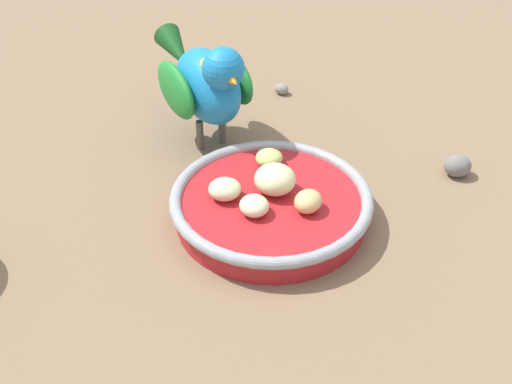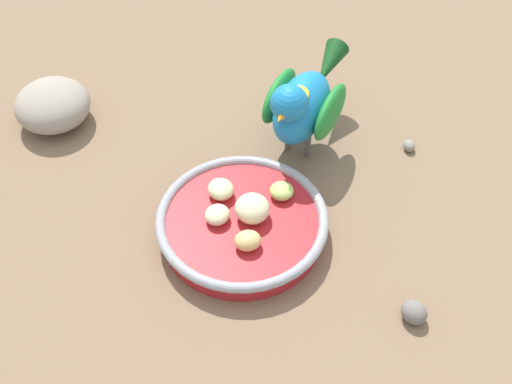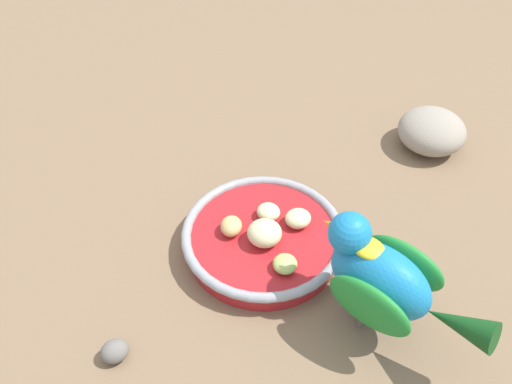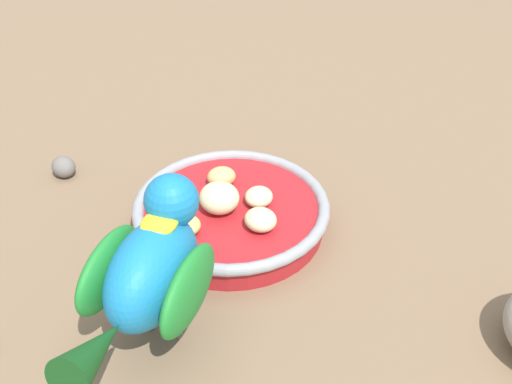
{
  "view_description": "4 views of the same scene",
  "coord_description": "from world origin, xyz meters",
  "views": [
    {
      "loc": [
        -0.25,
        -0.51,
        0.45
      ],
      "look_at": [
        -0.03,
        -0.01,
        0.05
      ],
      "focal_mm": 52.87,
      "sensor_mm": 36.0,
      "label": 1
    },
    {
      "loc": [
        0.24,
        -0.42,
        0.63
      ],
      "look_at": [
        -0.0,
        0.03,
        0.05
      ],
      "focal_mm": 49.07,
      "sensor_mm": 36.0,
      "label": 2
    },
    {
      "loc": [
        0.3,
        0.28,
        0.5
      ],
      "look_at": [
        -0.02,
        -0.03,
        0.07
      ],
      "focal_mm": 38.13,
      "sensor_mm": 36.0,
      "label": 3
    },
    {
      "loc": [
        -0.22,
        0.44,
        0.41
      ],
      "look_at": [
        -0.03,
        -0.01,
        0.04
      ],
      "focal_mm": 44.76,
      "sensor_mm": 36.0,
      "label": 4
    }
  ],
  "objects": [
    {
      "name": "feeding_bowl",
      "position": [
        -0.01,
        -0.0,
        0.02
      ],
      "size": [
        0.19,
        0.19,
        0.03
      ],
      "color": "#AD1E23",
      "rests_on": "ground_plane"
    },
    {
      "name": "apple_piece_3",
      "position": [
        -0.03,
        -0.01,
        0.03
      ],
      "size": [
        0.03,
        0.03,
        0.02
      ],
      "primitive_type": "ellipsoid",
      "rotation": [
        0.0,
        0.0,
        4.73
      ],
      "color": "beige",
      "rests_on": "feeding_bowl"
    },
    {
      "name": "apple_piece_0",
      "position": [
        -0.05,
        0.02,
        0.04
      ],
      "size": [
        0.04,
        0.04,
        0.02
      ],
      "primitive_type": "ellipsoid",
      "rotation": [
        0.0,
        0.0,
        5.88
      ],
      "color": "beige",
      "rests_on": "feeding_bowl"
    },
    {
      "name": "apple_piece_1",
      "position": [
        -0.0,
        0.01,
        0.04
      ],
      "size": [
        0.06,
        0.06,
        0.03
      ],
      "primitive_type": "ellipsoid",
      "rotation": [
        0.0,
        0.0,
        2.33
      ],
      "color": "beige",
      "rests_on": "feeding_bowl"
    },
    {
      "name": "ground_plane",
      "position": [
        0.0,
        0.0,
        0.0
      ],
      "size": [
        4.0,
        4.0,
        0.0
      ],
      "primitive_type": "plane",
      "color": "#7A6047"
    },
    {
      "name": "rock_large",
      "position": [
        -0.31,
        0.04,
        0.03
      ],
      "size": [
        0.13,
        0.13,
        0.05
      ],
      "primitive_type": "ellipsoid",
      "rotation": [
        0.0,
        0.0,
        3.79
      ],
      "color": "gray",
      "rests_on": "ground_plane"
    },
    {
      "name": "apple_piece_4",
      "position": [
        0.02,
        -0.03,
        0.04
      ],
      "size": [
        0.04,
        0.04,
        0.02
      ],
      "primitive_type": "ellipsoid",
      "rotation": [
        0.0,
        0.0,
        3.81
      ],
      "color": "tan",
      "rests_on": "feeding_bowl"
    },
    {
      "name": "parrot",
      "position": [
        -0.01,
        0.15,
        0.08
      ],
      "size": [
        0.09,
        0.19,
        0.13
      ],
      "rotation": [
        0.0,
        0.0,
        -1.51
      ],
      "color": "#59544C",
      "rests_on": "ground_plane"
    },
    {
      "name": "apple_piece_2",
      "position": [
        0.01,
        0.05,
        0.03
      ],
      "size": [
        0.04,
        0.04,
        0.02
      ],
      "primitive_type": "ellipsoid",
      "rotation": [
        0.0,
        0.0,
        0.68
      ],
      "color": "#B2CC66",
      "rests_on": "feeding_bowl"
    },
    {
      "name": "pebble_1",
      "position": [
        0.2,
        -0.01,
        0.01
      ],
      "size": [
        0.04,
        0.03,
        0.02
      ],
      "primitive_type": "ellipsoid",
      "rotation": [
        0.0,
        0.0,
        2.77
      ],
      "color": "slate",
      "rests_on": "ground_plane"
    }
  ]
}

